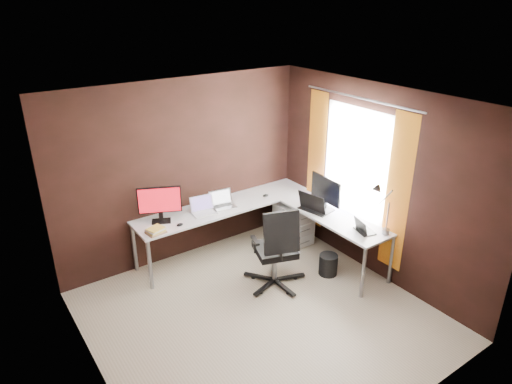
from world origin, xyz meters
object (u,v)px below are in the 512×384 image
desk_lamp (381,203)px  laptop_black_small (363,229)px  laptop_black_big (315,207)px  laptop_silver (222,203)px  drawer_pedestal (293,223)px  monitor_right (326,191)px  monitor_left (160,202)px  laptop_white (203,209)px  office_chair (276,263)px  book_stack (156,231)px  wastebasket (328,265)px

desk_lamp → laptop_black_small: bearing=142.6°
laptop_black_big → laptop_black_small: laptop_black_big is taller
laptop_silver → laptop_black_big: size_ratio=0.76×
laptop_silver → desk_lamp: bearing=-49.0°
drawer_pedestal → laptop_black_small: (0.03, -1.30, 0.47)m
monitor_right → laptop_silver: size_ratio=1.58×
monitor_left → monitor_right: (2.00, -0.95, -0.00)m
drawer_pedestal → laptop_white: (-1.33, 0.33, 0.48)m
laptop_silver → laptop_black_big: (0.97, -0.84, 0.01)m
desk_lamp → office_chair: bearing=157.1°
laptop_white → laptop_silver: size_ratio=0.97×
book_stack → wastebasket: size_ratio=0.88×
laptop_white → book_stack: laptop_white is taller
laptop_silver → laptop_black_small: laptop_silver is taller
laptop_silver → desk_lamp: (1.17, -1.78, 0.36)m
drawer_pedestal → laptop_black_small: 1.38m
laptop_white → monitor_right: bearing=-24.5°
laptop_black_small → office_chair: (-0.93, 0.56, -0.44)m
office_chair → drawer_pedestal: bearing=58.1°
monitor_left → wastebasket: monitor_left is taller
drawer_pedestal → laptop_silver: (-1.02, 0.34, 0.48)m
laptop_black_big → monitor_right: bearing=-116.4°
monitor_left → laptop_black_small: bearing=-16.7°
book_stack → desk_lamp: desk_lamp is taller
office_chair → book_stack: bearing=162.0°
drawer_pedestal → book_stack: (-2.10, 0.15, 0.46)m
laptop_black_small → wastebasket: laptop_black_small is taller
laptop_white → desk_lamp: (1.48, -1.76, 0.36)m
laptop_black_small → book_stack: 2.58m
book_stack → wastebasket: 2.30m
laptop_silver → laptop_black_big: 1.28m
monitor_right → laptop_white: bearing=61.3°
laptop_silver → laptop_black_small: 1.96m
laptop_white → laptop_black_small: size_ratio=1.18×
wastebasket → drawer_pedestal: bearing=79.5°
monitor_left → laptop_silver: 0.91m
office_chair → laptop_silver: bearing=115.1°
book_stack → desk_lamp: 2.78m
laptop_black_big → laptop_black_small: 0.81m
drawer_pedestal → book_stack: size_ratio=2.40×
monitor_left → monitor_right: 2.22m
laptop_white → wastebasket: 1.83m
monitor_left → desk_lamp: 2.77m
laptop_silver → book_stack: bearing=-162.2°
office_chair → wastebasket: 0.77m
laptop_black_small → office_chair: office_chair is taller
drawer_pedestal → office_chair: size_ratio=0.54×
drawer_pedestal → laptop_white: size_ratio=1.71×
laptop_black_big → laptop_silver: bearing=36.8°
drawer_pedestal → desk_lamp: desk_lamp is taller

